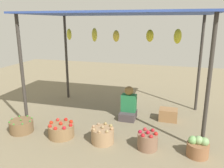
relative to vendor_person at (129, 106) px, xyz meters
The scene contains 9 objects.
ground_plane 0.40m from the vendor_person, behind, with size 14.00×14.00×0.00m, color #7F7257.
market_stall_structure 1.94m from the vendor_person, behind, with size 3.92×2.29×2.40m.
vendor_person is the anchor object (origin of this frame).
basket_green_chilies 2.37m from the vendor_person, 147.05° to the right, with size 0.48×0.48×0.28m.
basket_red_tomatoes 1.66m from the vendor_person, 131.31° to the right, with size 0.51×0.51×0.32m.
basket_potatoes 1.26m from the vendor_person, 100.56° to the right, with size 0.43×0.43×0.34m.
basket_red_apples 1.37m from the vendor_person, 63.13° to the right, with size 0.36×0.36×0.35m.
basket_cabbages 1.91m from the vendor_person, 39.60° to the right, with size 0.37×0.37×0.37m.
wooden_crate_near_vendor 0.93m from the vendor_person, ahead, with size 0.41×0.30×0.28m, color #976C43.
Camera 1 is at (1.30, -4.98, 2.22)m, focal length 37.03 mm.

